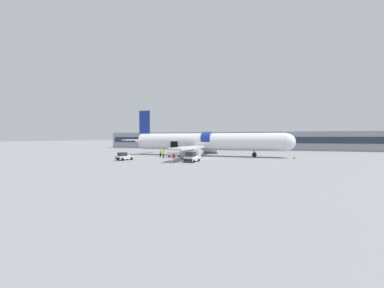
% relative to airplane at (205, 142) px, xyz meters
% --- Properties ---
extents(ground_plane, '(500.00, 500.00, 0.00)m').
position_rel_airplane_xyz_m(ground_plane, '(2.08, -4.62, -3.08)').
color(ground_plane, gray).
extents(apron_marking_line, '(28.58, 2.86, 0.01)m').
position_rel_airplane_xyz_m(apron_marking_line, '(0.33, -8.87, -3.07)').
color(apron_marking_line, yellow).
rests_on(apron_marking_line, ground_plane).
extents(terminal_strip, '(96.79, 8.31, 6.03)m').
position_rel_airplane_xyz_m(terminal_strip, '(2.08, 33.13, -0.06)').
color(terminal_strip, gray).
rests_on(terminal_strip, ground_plane).
extents(airplane, '(36.94, 32.02, 10.68)m').
position_rel_airplane_xyz_m(airplane, '(0.00, 0.00, 0.00)').
color(airplane, silver).
rests_on(airplane, ground_plane).
extents(baggage_tug_lead, '(2.33, 3.23, 1.74)m').
position_rel_airplane_xyz_m(baggage_tug_lead, '(1.26, -13.66, -2.33)').
color(baggage_tug_lead, white).
rests_on(baggage_tug_lead, ground_plane).
extents(baggage_tug_mid, '(2.49, 3.31, 1.43)m').
position_rel_airplane_xyz_m(baggage_tug_mid, '(-11.42, -14.37, -2.45)').
color(baggage_tug_mid, silver).
rests_on(baggage_tug_mid, ground_plane).
extents(baggage_cart_loading, '(3.84, 2.43, 0.97)m').
position_rel_airplane_xyz_m(baggage_cart_loading, '(-5.20, -5.35, -2.58)').
color(baggage_cart_loading, '#B7BABF').
rests_on(baggage_cart_loading, ground_plane).
extents(ground_crew_loader_a, '(0.41, 0.59, 1.69)m').
position_rel_airplane_xyz_m(ground_crew_loader_a, '(-0.92, -2.82, -2.19)').
color(ground_crew_loader_a, '#2D2D33').
rests_on(ground_crew_loader_a, ground_plane).
extents(ground_crew_loader_b, '(0.59, 0.59, 1.85)m').
position_rel_airplane_xyz_m(ground_crew_loader_b, '(-8.46, -5.41, -2.10)').
color(ground_crew_loader_b, black).
rests_on(ground_crew_loader_b, ground_plane).
extents(ground_crew_driver, '(0.48, 0.56, 1.61)m').
position_rel_airplane_xyz_m(ground_crew_driver, '(-2.93, -6.21, -2.23)').
color(ground_crew_driver, '#1E2338').
rests_on(ground_crew_driver, ground_plane).
extents(ground_crew_supervisor, '(0.58, 0.55, 1.76)m').
position_rel_airplane_xyz_m(ground_crew_supervisor, '(-6.51, -8.14, -2.15)').
color(ground_crew_supervisor, '#2D2D33').
rests_on(ground_crew_supervisor, ground_plane).
extents(suitcase_on_tarmac_upright, '(0.60, 0.46, 0.83)m').
position_rel_airplane_xyz_m(suitcase_on_tarmac_upright, '(-4.43, -7.67, -2.71)').
color(suitcase_on_tarmac_upright, '#721951').
rests_on(suitcase_on_tarmac_upright, ground_plane).
extents(suitcase_on_tarmac_spare, '(0.46, 0.25, 0.75)m').
position_rel_airplane_xyz_m(suitcase_on_tarmac_spare, '(-3.03, -7.10, -2.75)').
color(suitcase_on_tarmac_spare, '#14472D').
rests_on(suitcase_on_tarmac_spare, ground_plane).
extents(safety_cone_nose, '(0.54, 0.54, 0.60)m').
position_rel_airplane_xyz_m(safety_cone_nose, '(18.34, -1.14, -2.80)').
color(safety_cone_nose, black).
rests_on(safety_cone_nose, ground_plane).
extents(safety_cone_engine_left, '(0.43, 0.43, 0.74)m').
position_rel_airplane_xyz_m(safety_cone_engine_left, '(-1.30, -16.29, -2.73)').
color(safety_cone_engine_left, black).
rests_on(safety_cone_engine_left, ground_plane).
extents(safety_cone_wingtip, '(0.56, 0.56, 0.61)m').
position_rel_airplane_xyz_m(safety_cone_wingtip, '(0.44, -8.46, -2.79)').
color(safety_cone_wingtip, black).
rests_on(safety_cone_wingtip, ground_plane).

